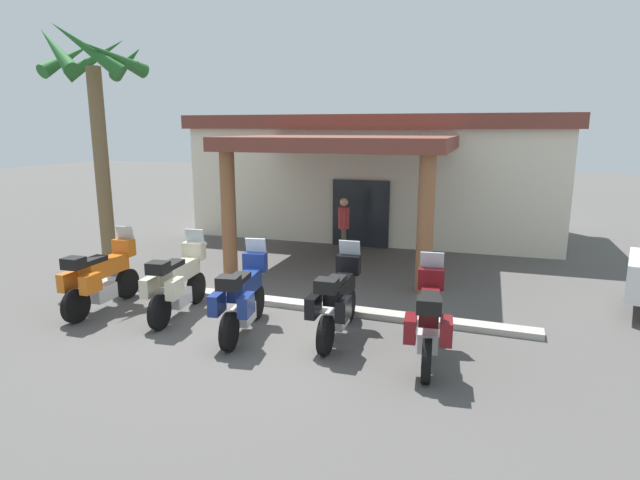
# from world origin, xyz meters

# --- Properties ---
(ground_plane) EXTENTS (80.00, 80.00, 0.00)m
(ground_plane) POSITION_xyz_m (0.00, 0.00, 0.00)
(ground_plane) COLOR #514F4C
(motel_building) EXTENTS (12.60, 10.18, 4.09)m
(motel_building) POSITION_xyz_m (-0.09, 9.79, 2.11)
(motel_building) COLOR silver
(motel_building) RESTS_ON ground_plane
(motorcycle_orange) EXTENTS (0.72, 2.21, 1.61)m
(motorcycle_orange) POSITION_xyz_m (-3.39, -0.15, 0.70)
(motorcycle_orange) COLOR black
(motorcycle_orange) RESTS_ON ground_plane
(motorcycle_cream) EXTENTS (0.79, 2.21, 1.61)m
(motorcycle_cream) POSITION_xyz_m (-1.72, 0.11, 0.70)
(motorcycle_cream) COLOR black
(motorcycle_cream) RESTS_ON ground_plane
(motorcycle_blue) EXTENTS (0.85, 2.20, 1.61)m
(motorcycle_blue) POSITION_xyz_m (-0.05, -0.28, 0.70)
(motorcycle_blue) COLOR black
(motorcycle_blue) RESTS_ON ground_plane
(motorcycle_black) EXTENTS (0.72, 2.21, 1.61)m
(motorcycle_black) POSITION_xyz_m (1.62, 0.14, 0.70)
(motorcycle_black) COLOR black
(motorcycle_black) RESTS_ON ground_plane
(motorcycle_maroon) EXTENTS (0.78, 2.21, 1.61)m
(motorcycle_maroon) POSITION_xyz_m (3.29, -0.27, 0.70)
(motorcycle_maroon) COLOR black
(motorcycle_maroon) RESTS_ON ground_plane
(pedestrian) EXTENTS (0.32, 0.50, 1.74)m
(pedestrian) POSITION_xyz_m (-0.05, 5.78, 1.01)
(pedestrian) COLOR brown
(pedestrian) RESTS_ON ground_plane
(palm_tree_roadside) EXTENTS (2.54, 2.64, 6.13)m
(palm_tree_roadside) POSITION_xyz_m (-5.49, 2.41, 4.45)
(palm_tree_roadside) COLOR brown
(palm_tree_roadside) RESTS_ON ground_plane
(curb_strip) EXTENTS (10.34, 0.36, 0.12)m
(curb_strip) POSITION_xyz_m (-0.05, 1.37, 0.06)
(curb_strip) COLOR #ADA89E
(curb_strip) RESTS_ON ground_plane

